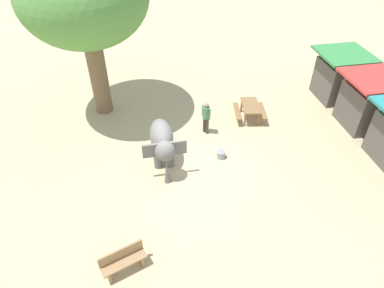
{
  "coord_description": "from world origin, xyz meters",
  "views": [
    {
      "loc": [
        10.43,
        -1.19,
        9.62
      ],
      "look_at": [
        -0.28,
        0.79,
        0.8
      ],
      "focal_mm": 31.78,
      "sensor_mm": 36.0,
      "label": 1
    }
  ],
  "objects_px": {
    "wooden_bench": "(123,260)",
    "market_stall_red": "(367,104)",
    "feed_bucket": "(221,155)",
    "elephant": "(162,141)",
    "market_stall_green": "(338,78)",
    "person_handler": "(206,115)",
    "picnic_table_near": "(250,108)"
  },
  "relations": [
    {
      "from": "elephant",
      "to": "picnic_table_near",
      "type": "xyz_separation_m",
      "value": [
        -2.45,
        4.55,
        -0.54
      ]
    },
    {
      "from": "person_handler",
      "to": "feed_bucket",
      "type": "height_order",
      "value": "person_handler"
    },
    {
      "from": "elephant",
      "to": "market_stall_red",
      "type": "height_order",
      "value": "market_stall_red"
    },
    {
      "from": "picnic_table_near",
      "to": "market_stall_green",
      "type": "relative_size",
      "value": 0.68
    },
    {
      "from": "market_stall_red",
      "to": "feed_bucket",
      "type": "relative_size",
      "value": 7.0
    },
    {
      "from": "wooden_bench",
      "to": "picnic_table_near",
      "type": "xyz_separation_m",
      "value": [
        -7.15,
        6.31,
        0.12
      ]
    },
    {
      "from": "person_handler",
      "to": "market_stall_red",
      "type": "bearing_deg",
      "value": 140.76
    },
    {
      "from": "person_handler",
      "to": "picnic_table_near",
      "type": "distance_m",
      "value": 2.5
    },
    {
      "from": "person_handler",
      "to": "picnic_table_near",
      "type": "relative_size",
      "value": 0.95
    },
    {
      "from": "elephant",
      "to": "wooden_bench",
      "type": "relative_size",
      "value": 1.73
    },
    {
      "from": "market_stall_red",
      "to": "picnic_table_near",
      "type": "bearing_deg",
      "value": -106.0
    },
    {
      "from": "person_handler",
      "to": "market_stall_green",
      "type": "relative_size",
      "value": 0.64
    },
    {
      "from": "picnic_table_near",
      "to": "market_stall_red",
      "type": "distance_m",
      "value": 5.33
    },
    {
      "from": "picnic_table_near",
      "to": "market_stall_red",
      "type": "bearing_deg",
      "value": -96.98
    },
    {
      "from": "person_handler",
      "to": "elephant",
      "type": "bearing_deg",
      "value": 4.56
    },
    {
      "from": "picnic_table_near",
      "to": "market_stall_red",
      "type": "relative_size",
      "value": 0.68
    },
    {
      "from": "person_handler",
      "to": "feed_bucket",
      "type": "bearing_deg",
      "value": 64.34
    },
    {
      "from": "picnic_table_near",
      "to": "elephant",
      "type": "bearing_deg",
      "value": 127.33
    },
    {
      "from": "feed_bucket",
      "to": "elephant",
      "type": "bearing_deg",
      "value": -93.79
    },
    {
      "from": "wooden_bench",
      "to": "picnic_table_near",
      "type": "height_order",
      "value": "wooden_bench"
    },
    {
      "from": "picnic_table_near",
      "to": "feed_bucket",
      "type": "bearing_deg",
      "value": 150.15
    },
    {
      "from": "wooden_bench",
      "to": "market_stall_green",
      "type": "relative_size",
      "value": 0.58
    },
    {
      "from": "elephant",
      "to": "market_stall_green",
      "type": "xyz_separation_m",
      "value": [
        -3.59,
        9.65,
        0.02
      ]
    },
    {
      "from": "wooden_bench",
      "to": "feed_bucket",
      "type": "height_order",
      "value": "wooden_bench"
    },
    {
      "from": "wooden_bench",
      "to": "feed_bucket",
      "type": "relative_size",
      "value": 4.03
    },
    {
      "from": "market_stall_green",
      "to": "wooden_bench",
      "type": "bearing_deg",
      "value": -54.02
    },
    {
      "from": "market_stall_green",
      "to": "feed_bucket",
      "type": "xyz_separation_m",
      "value": [
        3.75,
        -7.2,
        -0.98
      ]
    },
    {
      "from": "market_stall_green",
      "to": "picnic_table_near",
      "type": "bearing_deg",
      "value": -77.43
    },
    {
      "from": "wooden_bench",
      "to": "market_stall_red",
      "type": "bearing_deg",
      "value": -173.77
    },
    {
      "from": "person_handler",
      "to": "feed_bucket",
      "type": "xyz_separation_m",
      "value": [
        1.88,
        0.26,
        -0.79
      ]
    },
    {
      "from": "feed_bucket",
      "to": "wooden_bench",
      "type": "bearing_deg",
      "value": -42.84
    },
    {
      "from": "picnic_table_near",
      "to": "wooden_bench",
      "type": "bearing_deg",
      "value": 147.57
    }
  ]
}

